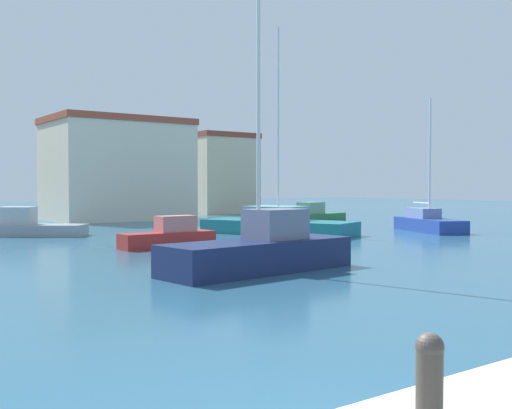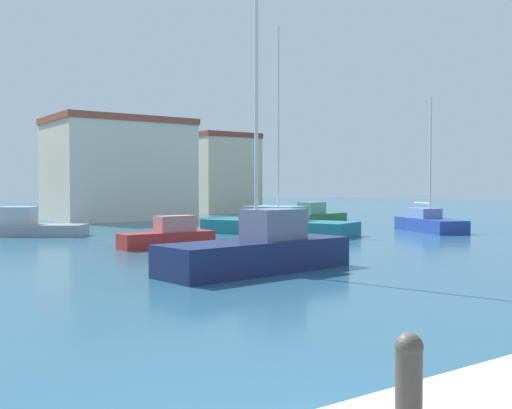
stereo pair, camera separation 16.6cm
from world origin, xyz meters
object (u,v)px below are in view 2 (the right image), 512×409
sailboat_teal_outer_mooring (278,224)px  motorboat_grey_center_channel (27,227)px  sailboat_navy_behind_lamppost (259,249)px  mooring_bollard (409,375)px  motorboat_green_mid_harbor (315,215)px  sailboat_blue_far_right (429,222)px  motorboat_red_inner_mooring (169,236)px

sailboat_teal_outer_mooring → motorboat_grey_center_channel: sailboat_teal_outer_mooring is taller
sailboat_navy_behind_lamppost → sailboat_teal_outer_mooring: bearing=50.3°
mooring_bollard → motorboat_green_mid_harbor: size_ratio=0.12×
sailboat_navy_behind_lamppost → sailboat_blue_far_right: (17.98, 7.82, -0.15)m
motorboat_green_mid_harbor → motorboat_grey_center_channel: motorboat_grey_center_channel is taller
motorboat_green_mid_harbor → motorboat_grey_center_channel: (-21.17, -0.81, -0.01)m
motorboat_green_mid_harbor → motorboat_red_inner_mooring: bearing=-148.9°
sailboat_teal_outer_mooring → motorboat_red_inner_mooring: 8.79m
motorboat_green_mid_harbor → motorboat_red_inner_mooring: motorboat_green_mid_harbor is taller
motorboat_green_mid_harbor → motorboat_red_inner_mooring: size_ratio=1.29×
mooring_bollard → motorboat_grey_center_channel: bearing=79.8°
mooring_bollard → sailboat_blue_far_right: size_ratio=0.08×
motorboat_red_inner_mooring → motorboat_grey_center_channel: size_ratio=0.76×
sailboat_navy_behind_lamppost → sailboat_blue_far_right: sailboat_navy_behind_lamppost is taller
mooring_bollard → sailboat_navy_behind_lamppost: bearing=58.4°
mooring_bollard → motorboat_grey_center_channel: (5.59, 31.07, -0.91)m
sailboat_blue_far_right → motorboat_grey_center_channel: bearing=152.8°
mooring_bollard → motorboat_green_mid_harbor: 41.63m
sailboat_navy_behind_lamppost → motorboat_grey_center_channel: sailboat_navy_behind_lamppost is taller
motorboat_green_mid_harbor → sailboat_blue_far_right: bearing=-94.5°
sailboat_navy_behind_lamppost → motorboat_red_inner_mooring: sailboat_navy_behind_lamppost is taller
motorboat_green_mid_harbor → mooring_bollard: bearing=-130.0°
sailboat_teal_outer_mooring → motorboat_grey_center_channel: bearing=149.5°
mooring_bollard → sailboat_teal_outer_mooring: sailboat_teal_outer_mooring is taller
motorboat_grey_center_channel → sailboat_navy_behind_lamppost: bearing=-82.8°
motorboat_red_inner_mooring → sailboat_blue_far_right: (16.85, -0.54, 0.03)m
motorboat_red_inner_mooring → motorboat_green_mid_harbor: bearing=31.1°
motorboat_green_mid_harbor → sailboat_blue_far_right: 11.27m
mooring_bollard → sailboat_blue_far_right: 33.12m
sailboat_navy_behind_lamppost → sailboat_teal_outer_mooring: size_ratio=0.99×
motorboat_grey_center_channel → mooring_bollard: bearing=-100.2°
sailboat_teal_outer_mooring → sailboat_blue_far_right: bearing=-22.3°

